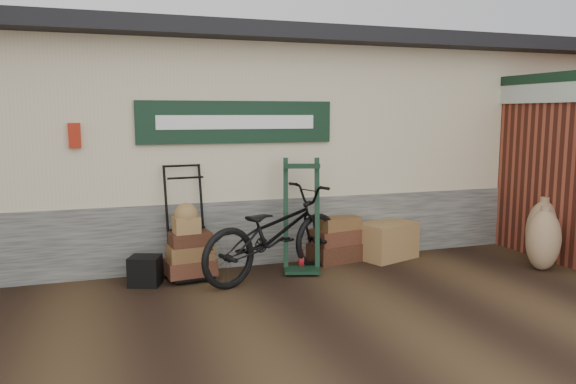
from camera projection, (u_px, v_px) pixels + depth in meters
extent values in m
plane|color=black|center=(282.00, 285.00, 6.79)|extent=(80.00, 80.00, 0.00)
cube|color=#4C4C47|center=(231.00, 212.00, 9.30)|extent=(14.00, 3.54, 0.90)
cube|color=beige|center=(230.00, 121.00, 9.10)|extent=(14.00, 3.50, 2.10)
cube|color=black|center=(231.00, 47.00, 8.80)|extent=(14.40, 4.10, 0.20)
cube|color=black|center=(237.00, 122.00, 7.33)|extent=(2.60, 0.06, 0.55)
cube|color=white|center=(238.00, 122.00, 7.30)|extent=(2.10, 0.01, 0.18)
cube|color=#9E1C0B|center=(75.00, 136.00, 6.72)|extent=(0.14, 0.10, 0.30)
cube|color=maroon|center=(531.00, 160.00, 9.22)|extent=(1.60, 4.50, 2.60)
cube|color=#194C2D|center=(540.00, 93.00, 7.88)|extent=(0.04, 2.40, 0.28)
cube|color=black|center=(541.00, 78.00, 7.85)|extent=(0.05, 2.50, 0.14)
cube|color=brown|center=(387.00, 240.00, 8.03)|extent=(0.93, 0.76, 0.52)
cube|color=black|center=(145.00, 271.00, 6.77)|extent=(0.44, 0.42, 0.36)
imported|color=black|center=(275.00, 228.00, 7.04)|extent=(1.54, 2.31, 1.27)
ellipsoid|color=#7F6244|center=(543.00, 231.00, 7.90)|extent=(0.67, 0.63, 0.85)
ellipsoid|color=#7F6244|center=(543.00, 240.00, 7.41)|extent=(0.62, 0.58, 0.81)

